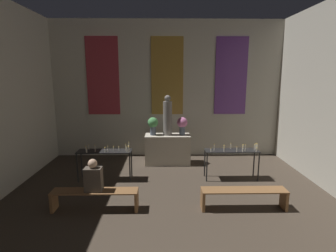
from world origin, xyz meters
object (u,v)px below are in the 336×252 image
object	(u,v)px
flower_vase_left	(153,124)
pew_back_right	(244,195)
person_seated	(93,177)
candle_rack_left	(105,154)
flower_vase_right	(182,124)
pew_back_left	(95,196)
altar	(168,149)
statue	(168,117)
candle_rack_right	(232,154)

from	to	relation	value
flower_vase_left	pew_back_right	xyz separation A→B (m)	(2.07, -3.03, -0.99)
person_seated	candle_rack_left	bearing A→B (deg)	94.28
flower_vase_right	pew_back_left	bearing A→B (deg)	-124.42
altar	pew_back_left	size ratio (longest dim) A/B	0.79
altar	candle_rack_left	distance (m)	2.21
altar	statue	world-z (taller)	statue
statue	altar	bearing A→B (deg)	0.00
flower_vase_left	flower_vase_right	size ratio (longest dim) A/B	1.00
flower_vase_left	person_seated	distance (m)	3.29
candle_rack_right	person_seated	xyz separation A→B (m)	(-3.38, -1.69, 0.02)
statue	pew_back_right	bearing A→B (deg)	-62.10
candle_rack_left	pew_back_right	bearing A→B (deg)	-26.81
candle_rack_left	pew_back_right	size ratio (longest dim) A/B	0.80
pew_back_left	altar	bearing A→B (deg)	62.10
flower_vase_right	statue	bearing A→B (deg)	180.00
pew_back_left	person_seated	size ratio (longest dim) A/B	2.62
altar	pew_back_left	world-z (taller)	altar
altar	pew_back_right	xyz separation A→B (m)	(1.60, -3.03, -0.16)
pew_back_right	altar	bearing A→B (deg)	117.90
altar	flower_vase_right	bearing A→B (deg)	0.00
flower_vase_right	candle_rack_right	distance (m)	1.95
flower_vase_left	person_seated	bearing A→B (deg)	-110.69
candle_rack_right	person_seated	bearing A→B (deg)	-153.43
statue	pew_back_right	world-z (taller)	statue
altar	statue	bearing A→B (deg)	0.00
candle_rack_right	pew_back_right	size ratio (longest dim) A/B	0.80
statue	flower_vase_left	xyz separation A→B (m)	(-0.47, 0.00, -0.24)
statue	candle_rack_right	distance (m)	2.36
statue	person_seated	distance (m)	3.52
statue	pew_back_right	xyz separation A→B (m)	(1.60, -3.03, -1.23)
pew_back_right	pew_back_left	bearing A→B (deg)	180.00
candle_rack_left	pew_back_left	xyz separation A→B (m)	(0.14, -1.69, -0.40)
candle_rack_right	pew_back_left	bearing A→B (deg)	-153.34
flower_vase_right	candle_rack_right	world-z (taller)	flower_vase_right
altar	pew_back_left	bearing A→B (deg)	-117.90
pew_back_right	person_seated	distance (m)	3.25
flower_vase_right	candle_rack_left	bearing A→B (deg)	-148.86
statue	pew_back_right	distance (m)	3.64
candle_rack_left	candle_rack_right	distance (m)	3.51
candle_rack_right	pew_back_left	xyz separation A→B (m)	(-3.37, -1.69, -0.40)
flower_vase_left	candle_rack_right	world-z (taller)	flower_vase_left
pew_back_right	statue	bearing A→B (deg)	117.90
candle_rack_right	pew_back_right	xyz separation A→B (m)	(-0.16, -1.69, -0.40)
statue	person_seated	xyz separation A→B (m)	(-1.62, -3.03, -0.81)
person_seated	altar	bearing A→B (deg)	61.93
candle_rack_left	pew_back_left	distance (m)	1.74
flower_vase_right	candle_rack_right	size ratio (longest dim) A/B	0.39
person_seated	pew_back_left	bearing A→B (deg)	0.00
candle_rack_left	pew_back_right	world-z (taller)	candle_rack_left
candle_rack_left	person_seated	size ratio (longest dim) A/B	2.10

